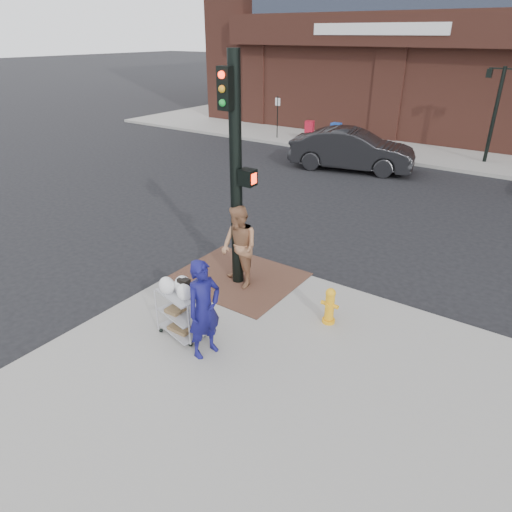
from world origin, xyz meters
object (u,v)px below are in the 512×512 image
Objects in this scene: sedan_dark at (352,150)px; utility_cart at (180,310)px; fire_hydrant at (330,305)px; pedestrian_tan at (239,247)px; woman_blue at (204,309)px; lamp_post at (497,105)px; traffic_signal_pole at (236,169)px.

utility_cart is (2.53, -13.31, -0.15)m from sedan_dark.
sedan_dark is at bearing 112.39° from fire_hydrant.
fire_hydrant is at bearing 18.33° from pedestrian_tan.
utility_cart is 2.92m from fire_hydrant.
woman_blue is at bearing -43.71° from pedestrian_tan.
fire_hydrant is at bearing -89.90° from lamp_post.
fire_hydrant is (2.50, -0.30, -2.28)m from traffic_signal_pole.
sedan_dark is (-2.27, 11.11, -0.24)m from pedestrian_tan.
lamp_post is 5.13× the size of fire_hydrant.
traffic_signal_pole is 4.04× the size of utility_cart.
utility_cart is (0.26, -2.20, -0.39)m from pedestrian_tan.
pedestrian_tan is 1.54× the size of utility_cart.
woman_blue is 0.36× the size of sedan_dark.
lamp_post reaches higher than utility_cart.
lamp_post is 2.15× the size of woman_blue.
traffic_signal_pole is 0.96× the size of sedan_dark.
lamp_post is 6.50m from sedan_dark.
woman_blue is at bearing -11.48° from utility_cart.
utility_cart is at bearing 90.09° from woman_blue.
pedestrian_tan is (0.12, -0.09, -1.73)m from traffic_signal_pole.
woman_blue is 2.39× the size of fire_hydrant.
utility_cart is at bearing -60.08° from pedestrian_tan.
pedestrian_tan is at bearing -98.76° from lamp_post.
fire_hydrant is (2.13, 1.99, -0.16)m from utility_cart.
woman_blue is at bearing -65.44° from traffic_signal_pole.
woman_blue is 2.61m from fire_hydrant.
sedan_dark is at bearing -137.74° from lamp_post.
lamp_post is 17.79m from woman_blue.
utility_cart is at bearing -96.85° from lamp_post.
traffic_signal_pole is at bearing 165.01° from pedestrian_tan.
traffic_signal_pole is at bearing 177.83° from sedan_dark.
traffic_signal_pole is at bearing 99.24° from utility_cart.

